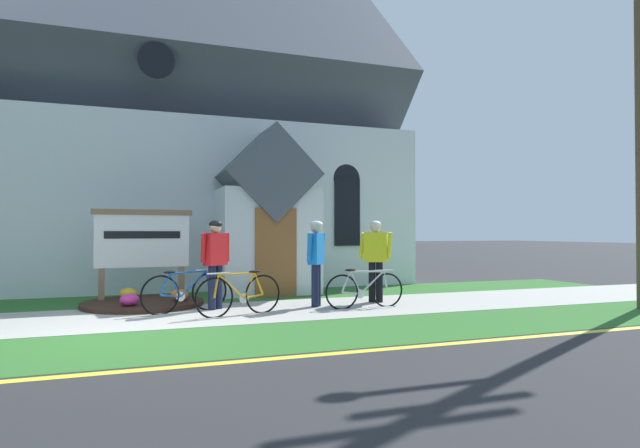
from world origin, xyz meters
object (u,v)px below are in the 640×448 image
at_px(utility_pole, 638,59).
at_px(roadside_conifer, 355,137).
at_px(bicycle_blue, 185,292).
at_px(cyclist_in_green_jersey, 316,256).
at_px(bicycle_black, 240,294).
at_px(cyclist_in_yellow_jersey, 376,254).
at_px(cyclist_in_white_jersey, 215,256).
at_px(bicycle_red, 365,290).
at_px(church_sign, 143,241).

relative_size(utility_pole, roadside_conifer, 1.18).
bearing_deg(bicycle_blue, cyclist_in_green_jersey, -4.36).
height_order(bicycle_black, cyclist_in_yellow_jersey, cyclist_in_yellow_jersey).
bearing_deg(cyclist_in_white_jersey, bicycle_blue, -166.97).
bearing_deg(bicycle_blue, utility_pole, -17.43).
xyz_separation_m(bicycle_black, cyclist_in_yellow_jersey, (3.12, 0.71, 0.67)).
relative_size(bicycle_red, roadside_conifer, 0.22).
bearing_deg(bicycle_blue, bicycle_black, -38.47).
height_order(bicycle_black, utility_pole, utility_pole).
relative_size(bicycle_black, cyclist_in_yellow_jersey, 0.94).
relative_size(cyclist_in_yellow_jersey, utility_pole, 0.20).
height_order(bicycle_red, cyclist_in_white_jersey, cyclist_in_white_jersey).
distance_m(bicycle_red, cyclist_in_yellow_jersey, 1.11).
bearing_deg(roadside_conifer, utility_pole, -72.66).
xyz_separation_m(bicycle_red, utility_pole, (5.07, -2.02, 4.63)).
relative_size(bicycle_black, utility_pole, 0.19).
distance_m(cyclist_in_yellow_jersey, cyclist_in_green_jersey, 1.46).
height_order(cyclist_in_white_jersey, utility_pole, utility_pole).
distance_m(bicycle_black, roadside_conifer, 9.10).
distance_m(bicycle_blue, cyclist_in_white_jersey, 0.90).
height_order(bicycle_blue, utility_pole, utility_pole).
height_order(cyclist_in_yellow_jersey, cyclist_in_green_jersey, cyclist_in_yellow_jersey).
relative_size(bicycle_red, bicycle_blue, 1.03).
xyz_separation_m(church_sign, bicycle_blue, (0.73, -1.73, -0.94)).
height_order(cyclist_in_white_jersey, roadside_conifer, roadside_conifer).
bearing_deg(roadside_conifer, cyclist_in_white_jersey, -135.13).
bearing_deg(cyclist_in_green_jersey, cyclist_in_white_jersey, 170.49).
relative_size(bicycle_red, cyclist_in_white_jersey, 0.97).
bearing_deg(cyclist_in_white_jersey, roadside_conifer, 44.87).
distance_m(utility_pole, roadside_conifer, 8.57).
height_order(bicycle_black, cyclist_in_white_jersey, cyclist_in_white_jersey).
xyz_separation_m(bicycle_red, cyclist_in_yellow_jersey, (0.57, 0.65, 0.69)).
bearing_deg(bicycle_black, roadside_conifer, 50.77).
xyz_separation_m(cyclist_in_yellow_jersey, roadside_conifer, (1.95, 5.50, 3.63)).
bearing_deg(cyclist_in_green_jersey, utility_pole, -22.65).
relative_size(bicycle_black, roadside_conifer, 0.22).
height_order(bicycle_blue, cyclist_in_green_jersey, cyclist_in_green_jersey).
bearing_deg(bicycle_red, roadside_conifer, 67.73).
xyz_separation_m(bicycle_black, cyclist_in_white_jersey, (-0.31, 0.85, 0.66)).
height_order(cyclist_in_green_jersey, roadside_conifer, roadside_conifer).
bearing_deg(bicycle_red, cyclist_in_white_jersey, 164.56).
xyz_separation_m(bicycle_black, bicycle_blue, (-0.90, 0.72, 0.00)).
relative_size(bicycle_blue, cyclist_in_green_jersey, 0.95).
height_order(cyclist_in_white_jersey, cyclist_in_yellow_jersey, cyclist_in_yellow_jersey).
bearing_deg(roadside_conifer, cyclist_in_green_jersey, -120.80).
relative_size(church_sign, cyclist_in_green_jersey, 1.19).
distance_m(bicycle_blue, utility_pole, 10.05).
distance_m(church_sign, utility_pole, 10.89).
bearing_deg(bicycle_black, bicycle_blue, 141.53).
relative_size(church_sign, utility_pole, 0.23).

